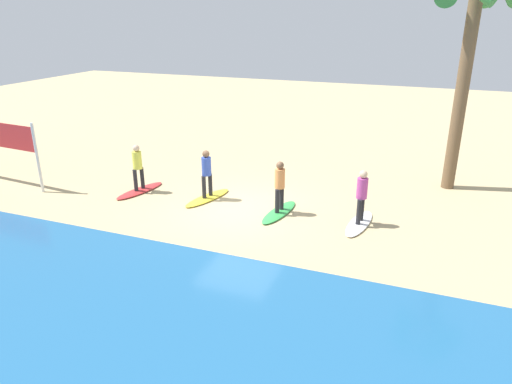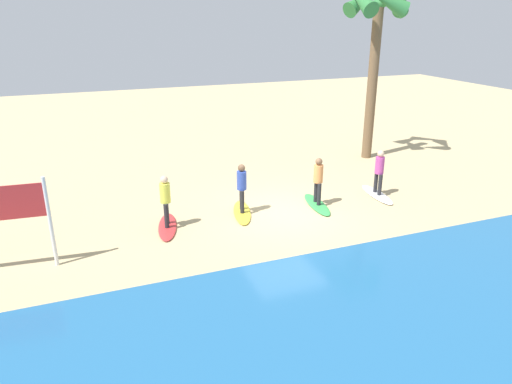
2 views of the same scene
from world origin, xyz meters
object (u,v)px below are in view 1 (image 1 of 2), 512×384
object	(u,v)px
surfer_white	(362,193)
surfboard_red	(140,191)
surfer_yellow	(207,170)
palm_tree	(474,12)
surfboard_green	(279,212)
surfer_red	(137,164)
surfer_green	(280,183)
surfboard_yellow	(208,198)
surfboard_white	(359,223)

from	to	relation	value
surfer_white	surfboard_red	xyz separation A→B (m)	(7.79, 0.01, -0.99)
surfer_yellow	surfboard_red	size ratio (longest dim) A/B	0.78
surfer_white	surfer_yellow	bearing A→B (deg)	-2.56
surfer_yellow	palm_tree	size ratio (longest dim) A/B	0.22
surfboard_green	surfer_red	xyz separation A→B (m)	(5.26, -0.05, 0.99)
surfer_white	surfer_red	world-z (taller)	same
surfer_green	surfer_yellow	world-z (taller)	same
surfboard_green	surfer_red	world-z (taller)	surfer_red
surfboard_yellow	surfer_yellow	bearing A→B (deg)	-60.45
surfboard_white	surfer_yellow	distance (m)	5.31
surfer_green	palm_tree	bearing A→B (deg)	-138.01
surfboard_green	surfboard_red	world-z (taller)	same
surfboard_white	surfboard_red	distance (m)	7.79
surfboard_green	surfboard_yellow	world-z (taller)	same
surfboard_green	surfer_green	distance (m)	0.99
surfboard_white	surfboard_green	bearing A→B (deg)	-82.12
surfer_yellow	surfboard_green	bearing A→B (deg)	173.85
surfer_white	surfboard_green	world-z (taller)	surfer_white
surfer_green	surfer_yellow	size ratio (longest dim) A/B	1.00
surfboard_white	surfer_red	distance (m)	7.85
surfboard_green	surfer_green	world-z (taller)	surfer_green
surfer_white	surfboard_red	distance (m)	7.85
surfboard_green	surfer_green	xyz separation A→B (m)	(0.00, 0.00, 0.99)
surfboard_red	surfboard_yellow	bearing A→B (deg)	108.05
surfboard_red	surfer_red	xyz separation A→B (m)	(0.00, -0.00, 0.99)
surfer_yellow	surfboard_red	xyz separation A→B (m)	(2.58, 0.24, -0.99)
surfboard_white	surfboard_green	world-z (taller)	same
surfboard_green	surfer_yellow	size ratio (longest dim) A/B	1.28
surfer_red	palm_tree	size ratio (longest dim) A/B	0.22
surfboard_yellow	palm_tree	world-z (taller)	palm_tree
surfboard_red	palm_tree	size ratio (longest dim) A/B	0.28
palm_tree	surfer_green	bearing A→B (deg)	41.99
surfboard_green	palm_tree	world-z (taller)	palm_tree
surfer_white	surfboard_green	bearing A→B (deg)	1.29
surfboard_green	surfer_green	size ratio (longest dim) A/B	1.28
surfer_yellow	palm_tree	world-z (taller)	palm_tree
surfer_red	palm_tree	bearing A→B (deg)	-156.57
surfer_white	palm_tree	xyz separation A→B (m)	(-2.46, -4.44, 4.99)
surfer_white	surfer_red	xyz separation A→B (m)	(7.79, 0.01, 0.00)
surfboard_yellow	surfer_white	bearing A→B (deg)	102.95
surfboard_white	surfer_white	size ratio (longest dim) A/B	1.28
surfboard_red	surfer_red	bearing A→B (deg)	-167.26
surfboard_red	surfer_green	bearing A→B (deg)	102.20
surfer_yellow	surfer_red	bearing A→B (deg)	5.31
surfer_red	surfer_white	bearing A→B (deg)	-179.95
surfer_yellow	surfboard_red	bearing A→B (deg)	5.31
surfer_green	surfboard_yellow	world-z (taller)	surfer_green
surfer_green	surfboard_yellow	xyz separation A→B (m)	(2.69, -0.29, -0.99)
surfboard_white	surfboard_red	world-z (taller)	same
surfboard_green	surfboard_yellow	distance (m)	2.70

